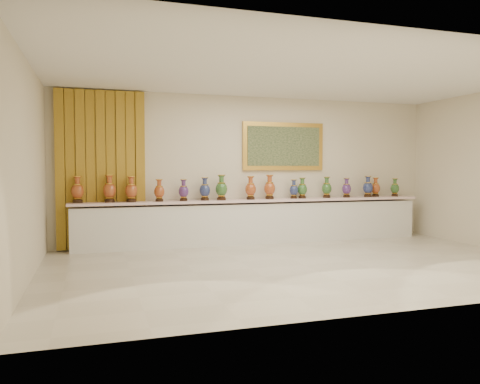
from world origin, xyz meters
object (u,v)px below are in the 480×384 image
(counter, at_px, (257,222))
(vase_2, at_px, (131,190))
(vase_0, at_px, (78,191))
(vase_1, at_px, (110,190))

(counter, relative_size, vase_2, 15.03)
(vase_0, bearing_deg, vase_2, -4.50)
(vase_0, height_order, vase_2, vase_0)
(vase_1, height_order, vase_2, vase_1)
(counter, height_order, vase_0, vase_0)
(counter, bearing_deg, vase_1, -179.41)
(counter, height_order, vase_1, vase_1)
(vase_0, distance_m, vase_2, 0.95)
(vase_1, distance_m, vase_2, 0.39)
(vase_0, xyz_separation_m, vase_2, (0.95, -0.07, -0.00))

